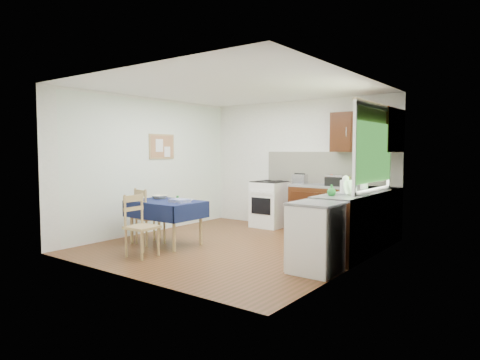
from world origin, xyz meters
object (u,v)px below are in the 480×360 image
Objects in this scene: chair_far at (148,215)px; kettle at (346,186)px; sandwich_press at (336,180)px; dish_rack at (350,193)px; toaster at (300,179)px; dining_table at (166,207)px; chair_near at (140,224)px.

kettle reaches higher than chair_far.
dish_rack reaches higher than sandwich_press.
kettle is at bearing -45.08° from toaster.
dining_table is 2.91m from dish_rack.
dish_rack is at bearing -146.73° from chair_far.
toaster is at bearing 53.07° from dining_table.
sandwich_press is (1.66, 3.07, 0.52)m from chair_near.
chair_far is at bearing 38.26° from chair_near.
chair_far is 3.48× the size of toaster.
sandwich_press is at bearing 41.01° from dining_table.
chair_far is 3.21m from dish_rack.
chair_near is 3.05m from dish_rack.
dish_rack is 1.61× the size of kettle.
chair_far is 3.39× the size of kettle.
sandwich_press is 1.22× the size of kettle.
chair_near is 2.72× the size of sandwich_press.
kettle is (2.64, 1.01, 0.41)m from dining_table.
toaster is (0.93, 3.05, 0.52)m from chair_near.
dish_rack reaches higher than dining_table.
chair_near is 3.23m from toaster.
toaster reaches higher than chair_near.
chair_near is at bearing -110.70° from toaster.
dining_table is 2.71× the size of dish_rack.
toaster reaches higher than dining_table.
dining_table is at bearing -159.08° from kettle.
toaster is (1.45, 2.44, 0.51)m from chair_far.
sandwich_press is at bearing -1.59° from toaster.
dining_table is at bearing -121.50° from toaster.
chair_far is 2.11× the size of dish_rack.
sandwich_press is at bearing 118.92° from kettle.
chair_far reaches higher than chair_near.
toaster is at bearing 161.51° from dish_rack.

